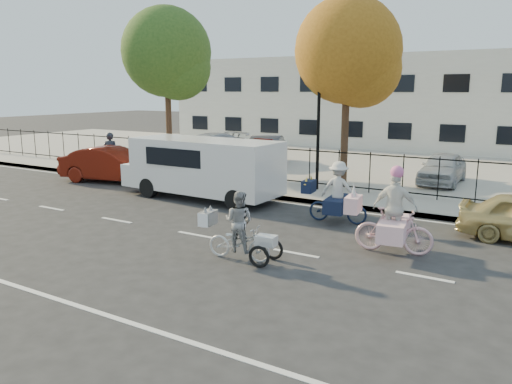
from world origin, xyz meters
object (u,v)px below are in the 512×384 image
Objects in this scene: zebra_trike at (239,233)px; bull_bike at (337,198)px; lot_car_c at (265,150)px; lamppost at (319,110)px; red_sedan at (113,165)px; lot_car_d at (443,168)px; unicorn_bike at (393,221)px; lot_car_a at (207,147)px; white_van at (203,166)px; lot_car_b at (169,147)px; pedestrian at (111,153)px.

bull_bike is (0.68, 4.25, 0.10)m from zebra_trike.
lamppost is at bearing -62.48° from lot_car_c.
lot_car_d is (12.19, 6.01, 0.03)m from red_sedan.
unicorn_bike is 2.94m from bull_bike.
white_van is at bearing -43.57° from lot_car_a.
red_sedan is at bearing -86.18° from lot_car_b.
zebra_trike is at bearing -82.15° from lot_car_c.
unicorn_bike is 13.23m from red_sedan.
lot_car_c is (-6.43, 12.36, 0.23)m from zebra_trike.
white_van is at bearing 77.39° from bull_bike.
zebra_trike is (1.57, -7.85, -2.49)m from lamppost.
zebra_trike is 0.42× the size of red_sedan.
unicorn_bike is (4.44, -5.57, -2.33)m from lamppost.
lamppost is 1.01× the size of lot_car_c.
lot_car_c is at bearing -39.19° from red_sedan.
pedestrian is 14.18m from lot_car_d.
zebra_trike is 0.96× the size of bull_bike.
lamppost reaches higher than pedestrian.
lot_car_a is (-8.28, 4.30, -2.26)m from lamppost.
unicorn_bike is at bearing -26.79° from lot_car_a.
lamppost is at bearing -86.49° from red_sedan.
zebra_trike is at bearing 123.47° from pedestrian.
bull_bike is 0.44× the size of red_sedan.
zebra_trike is 6.75m from white_van.
white_van is 3.29× the size of pedestrian.
pedestrian is at bearing -158.97° from lot_car_d.
red_sedan is at bearing 68.18° from unicorn_bike.
lot_car_a is 1.33× the size of lot_car_d.
white_van reaches higher than unicorn_bike.
bull_bike is at bearing -43.96° from lot_car_b.
lamppost is 8.38m from zebra_trike.
zebra_trike is 15.64m from lot_car_a.
lot_car_c is (5.43, 0.94, 0.08)m from lot_car_b.
pedestrian is 0.40× the size of lot_car_b.
unicorn_bike is 14.47m from pedestrian.
pedestrian is at bearing 37.12° from red_sedan.
lot_car_a is at bearing 5.82° from lot_car_b.
lot_car_c is (3.52, 6.81, 0.12)m from red_sedan.
lot_car_b is at bearing 139.55° from white_van.
lot_car_b is at bearing 160.88° from lamppost.
white_van is at bearing -135.91° from lot_car_d.
lot_car_b is at bearing -148.99° from lot_car_a.
bull_bike is (-2.19, 1.97, -0.06)m from unicorn_bike.
zebra_trike is 0.44× the size of lot_car_c.
lot_car_b is at bearing -179.51° from lot_car_d.
lamppost is 1.18× the size of lot_car_d.
white_van is 7.72m from lot_car_c.
unicorn_bike is at bearing -116.14° from red_sedan.
zebra_trike is 0.42× the size of lot_car_b.
lot_car_a is 3.43m from lot_car_c.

